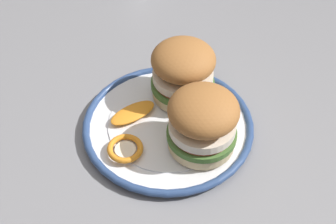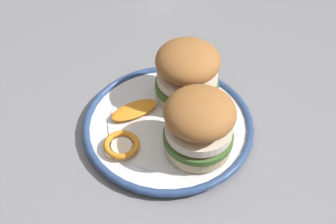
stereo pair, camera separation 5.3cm
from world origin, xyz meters
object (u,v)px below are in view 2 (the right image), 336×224
Objects in this scene: dinner_plate at (168,125)px; sandwich_half_right at (199,124)px; sandwich_half_left at (186,72)px; dining_table at (189,147)px.

sandwich_half_right is (-0.06, -0.03, 0.06)m from dinner_plate.
sandwich_half_right is at bearing 172.32° from sandwich_half_left.
dinner_plate is 2.36× the size of sandwich_half_left.
sandwich_half_left reaches higher than dining_table.
dinner_plate reaches higher than dining_table.
sandwich_half_left is (0.02, 0.00, 0.16)m from dining_table.
sandwich_half_right is at bearing -153.71° from dinner_plate.
dinner_plate is 0.09m from sandwich_half_right.
sandwich_half_right reaches higher than dinner_plate.
dining_table is 12.80× the size of sandwich_half_left.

